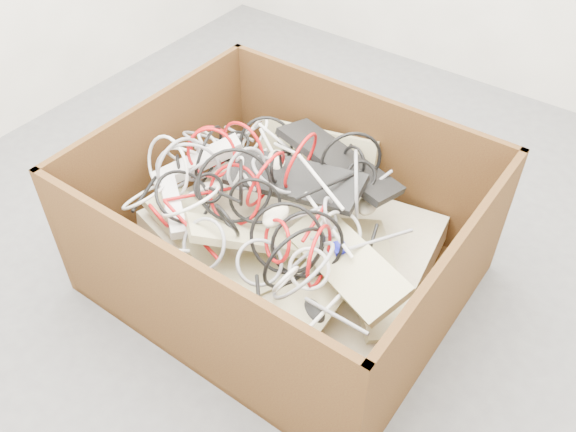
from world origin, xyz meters
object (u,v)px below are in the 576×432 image
Objects in this scene: power_strip_left at (198,162)px; vga_plug at (339,248)px; cardboard_box at (281,249)px; power_strip_right at (172,203)px.

power_strip_left reaches higher than vga_plug.
power_strip_left is at bearing -179.61° from cardboard_box.
vga_plug is at bearing -62.84° from power_strip_left.
power_strip_left reaches higher than power_strip_right.
cardboard_box is 0.43m from power_strip_left.
power_strip_left is at bearing -147.84° from vga_plug.
power_strip_left is 7.43× the size of vga_plug.
cardboard_box reaches higher than vga_plug.
power_strip_right reaches higher than vga_plug.
cardboard_box is at bearing 69.32° from power_strip_right.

